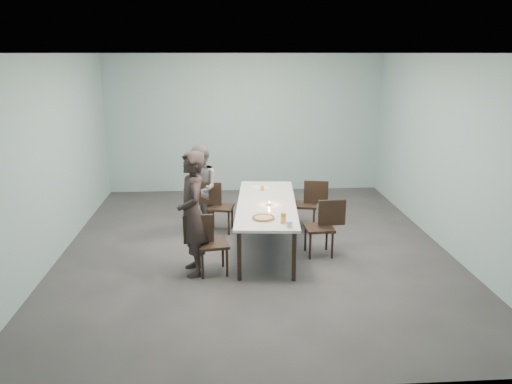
{
  "coord_description": "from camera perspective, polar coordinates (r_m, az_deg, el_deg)",
  "views": [
    {
      "loc": [
        -0.48,
        -7.43,
        3.0
      ],
      "look_at": [
        0.0,
        -0.28,
        1.0
      ],
      "focal_mm": 35.0,
      "sensor_mm": 36.0,
      "label": 1
    }
  ],
  "objects": [
    {
      "name": "amber_tumbler",
      "position": [
        8.45,
        0.72,
        0.42
      ],
      "size": [
        0.07,
        0.07,
        0.08
      ],
      "primitive_type": "cylinder",
      "color": "gold",
      "rests_on": "table"
    },
    {
      "name": "tealight",
      "position": [
        7.65,
        1.54,
        -1.35
      ],
      "size": [
        0.06,
        0.06,
        0.05
      ],
      "color": "silver",
      "rests_on": "table"
    },
    {
      "name": "room_shell",
      "position": [
        7.51,
        -0.15,
        8.13
      ],
      "size": [
        6.02,
        7.02,
        3.01
      ],
      "color": "#90B4B6",
      "rests_on": "ground"
    },
    {
      "name": "water_tumbler",
      "position": [
        6.69,
        3.83,
        -3.7
      ],
      "size": [
        0.08,
        0.08,
        0.09
      ],
      "primitive_type": "cylinder",
      "color": "silver",
      "rests_on": "table"
    },
    {
      "name": "pizza",
      "position": [
        7.01,
        0.85,
        -2.98
      ],
      "size": [
        0.34,
        0.34,
        0.04
      ],
      "color": "white",
      "rests_on": "table"
    },
    {
      "name": "chair_near_right",
      "position": [
        7.67,
        7.82,
        -3.58
      ],
      "size": [
        0.62,
        0.44,
        0.87
      ],
      "rotation": [
        0.0,
        0.0,
        3.19
      ],
      "color": "black",
      "rests_on": "ground"
    },
    {
      "name": "side_plate",
      "position": [
        7.18,
        1.92,
        -2.65
      ],
      "size": [
        0.18,
        0.18,
        0.01
      ],
      "primitive_type": "cylinder",
      "color": "white",
      "rests_on": "table"
    },
    {
      "name": "table",
      "position": [
        7.82,
        1.21,
        -1.56
      ],
      "size": [
        1.12,
        2.67,
        0.75
      ],
      "rotation": [
        0.0,
        0.0,
        -0.09
      ],
      "color": "white",
      "rests_on": "ground"
    },
    {
      "name": "diner_far",
      "position": [
        8.66,
        -6.38,
        0.42
      ],
      "size": [
        0.77,
        0.87,
        1.49
      ],
      "primitive_type": "imported",
      "rotation": [
        0.0,
        0.0,
        -1.25
      ],
      "color": "slate",
      "rests_on": "ground"
    },
    {
      "name": "ground",
      "position": [
        8.03,
        -0.14,
        -6.35
      ],
      "size": [
        7.0,
        7.0,
        0.0
      ],
      "primitive_type": "plane",
      "color": "#333335",
      "rests_on": "ground"
    },
    {
      "name": "menu",
      "position": [
        8.66,
        0.51,
        0.56
      ],
      "size": [
        0.32,
        0.24,
        0.01
      ],
      "primitive_type": "cube",
      "rotation": [
        0.0,
        0.0,
        -0.09
      ],
      "color": "silver",
      "rests_on": "table"
    },
    {
      "name": "chair_far_right",
      "position": [
        8.77,
        6.12,
        -1.04
      ],
      "size": [
        0.64,
        0.5,
        0.87
      ],
      "rotation": [
        0.0,
        0.0,
        2.94
      ],
      "color": "black",
      "rests_on": "ground"
    },
    {
      "name": "beer_glass",
      "position": [
        6.83,
        3.13,
        -3.01
      ],
      "size": [
        0.08,
        0.08,
        0.15
      ],
      "primitive_type": "cylinder",
      "color": "gold",
      "rests_on": "table"
    },
    {
      "name": "chair_far_left",
      "position": [
        8.62,
        -4.6,
        -1.3
      ],
      "size": [
        0.64,
        0.49,
        0.87
      ],
      "rotation": [
        0.0,
        0.0,
        -0.19
      ],
      "color": "black",
      "rests_on": "ground"
    },
    {
      "name": "diner_near",
      "position": [
        6.9,
        -7.29,
        -2.49
      ],
      "size": [
        0.54,
        0.71,
        1.75
      ],
      "primitive_type": "imported",
      "rotation": [
        0.0,
        0.0,
        -1.36
      ],
      "color": "black",
      "rests_on": "ground"
    },
    {
      "name": "chair_near_left",
      "position": [
        6.98,
        -5.65,
        -5.46
      ],
      "size": [
        0.64,
        0.48,
        0.87
      ],
      "rotation": [
        0.0,
        0.0,
        0.17
      ],
      "color": "black",
      "rests_on": "ground"
    }
  ]
}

